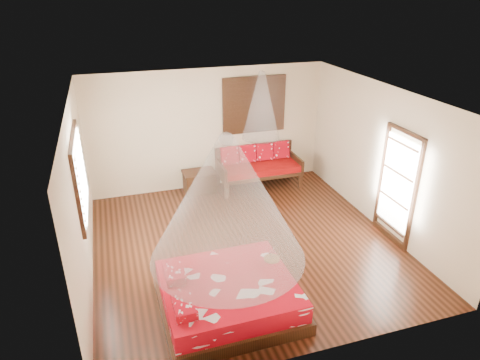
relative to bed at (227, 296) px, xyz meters
name	(u,v)px	position (x,y,z in m)	size (l,w,h in m)	color
room	(246,176)	(0.81, 1.60, 1.15)	(5.54, 5.54, 2.84)	black
bed	(227,296)	(0.00, 0.00, 0.00)	(2.01, 1.82, 0.63)	black
daybed	(258,165)	(1.90, 3.99, 0.27)	(1.95, 0.87, 0.98)	black
storage_chest	(199,182)	(0.48, 4.05, 0.01)	(0.75, 0.55, 0.51)	black
shutter_panel	(254,105)	(1.90, 4.32, 1.65)	(1.52, 0.06, 1.32)	black
window_left	(80,175)	(-1.90, 1.80, 1.45)	(0.10, 1.74, 1.34)	black
glazed_door	(397,187)	(3.53, 1.00, 0.82)	(0.08, 1.02, 2.16)	black
wine_tray	(272,257)	(0.83, 0.33, 0.30)	(0.25, 0.25, 0.20)	brown
mosquito_net_main	(227,200)	(0.02, 0.00, 1.60)	(2.18, 2.18, 1.80)	white
mosquito_net_daybed	(261,106)	(1.90, 3.85, 1.75)	(0.85, 0.85, 1.50)	white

